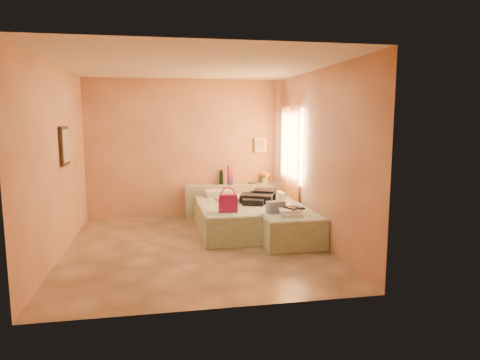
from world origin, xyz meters
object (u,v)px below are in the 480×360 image
object	(u,v)px
headboard_ledge	(234,200)
green_book	(252,183)
bed_right	(281,221)
magenta_handbag	(228,203)
bed_left	(226,218)
water_bottle	(221,178)
blue_handbag	(276,207)
flower_vase	(265,176)
towel_stack	(291,213)

from	to	relation	value
headboard_ledge	green_book	world-z (taller)	green_book
green_book	bed_right	bearing A→B (deg)	-104.84
green_book	magenta_handbag	distance (m)	2.07
bed_left	bed_right	bearing A→B (deg)	-26.29
bed_right	magenta_handbag	world-z (taller)	magenta_handbag
bed_left	bed_right	distance (m)	1.00
water_bottle	magenta_handbag	distance (m)	1.96
headboard_ledge	green_book	size ratio (longest dim) A/B	12.90
bed_right	blue_handbag	world-z (taller)	blue_handbag
green_book	magenta_handbag	bearing A→B (deg)	-132.49
headboard_ledge	water_bottle	bearing A→B (deg)	165.16
water_bottle	flower_vase	distance (m)	0.93
headboard_ledge	blue_handbag	size ratio (longest dim) A/B	6.81
bed_right	flower_vase	xyz separation A→B (m)	(0.14, 1.74, 0.55)
bed_left	magenta_handbag	world-z (taller)	magenta_handbag
towel_stack	bed_right	bearing A→B (deg)	89.20
headboard_ledge	towel_stack	bearing A→B (deg)	-77.55
water_bottle	green_book	xyz separation A→B (m)	(0.64, -0.04, -0.13)
bed_right	water_bottle	distance (m)	2.01
bed_left	towel_stack	world-z (taller)	towel_stack
blue_handbag	bed_left	bearing A→B (deg)	118.30
water_bottle	towel_stack	bearing A→B (deg)	-72.11
bed_right	towel_stack	bearing A→B (deg)	-91.66
headboard_ledge	flower_vase	distance (m)	0.82
bed_right	blue_handbag	distance (m)	0.56
headboard_ledge	green_book	distance (m)	0.51
bed_right	green_book	bearing A→B (deg)	93.84
flower_vase	towel_stack	world-z (taller)	flower_vase
flower_vase	towel_stack	distance (m)	2.40
headboard_ledge	bed_right	size ratio (longest dim) A/B	1.02
bed_right	magenta_handbag	xyz separation A→B (m)	(-0.95, -0.18, 0.40)
bed_left	blue_handbag	size ratio (longest dim) A/B	6.65
bed_left	green_book	distance (m)	1.56
flower_vase	headboard_ledge	bearing A→B (deg)	-176.19
green_book	magenta_handbag	xyz separation A→B (m)	(-0.81, -1.90, -0.02)
magenta_handbag	blue_handbag	world-z (taller)	magenta_handbag
magenta_handbag	blue_handbag	xyz separation A→B (m)	(0.75, -0.22, -0.05)
bed_left	water_bottle	distance (m)	1.45
water_bottle	headboard_ledge	bearing A→B (deg)	-14.84
flower_vase	magenta_handbag	xyz separation A→B (m)	(-1.09, -1.92, -0.15)
bed_right	green_book	distance (m)	1.78
bed_left	water_bottle	xyz separation A→B (m)	(0.11, 1.34, 0.54)
towel_stack	headboard_ledge	bearing A→B (deg)	102.45
headboard_ledge	water_bottle	size ratio (longest dim) A/B	7.29
water_bottle	magenta_handbag	xyz separation A→B (m)	(-0.16, -1.95, -0.14)
water_bottle	blue_handbag	world-z (taller)	water_bottle
blue_handbag	towel_stack	distance (m)	0.31
headboard_ledge	bed_left	size ratio (longest dim) A/B	1.02
headboard_ledge	green_book	xyz separation A→B (m)	(0.38, 0.03, 0.34)
flower_vase	magenta_handbag	world-z (taller)	flower_vase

